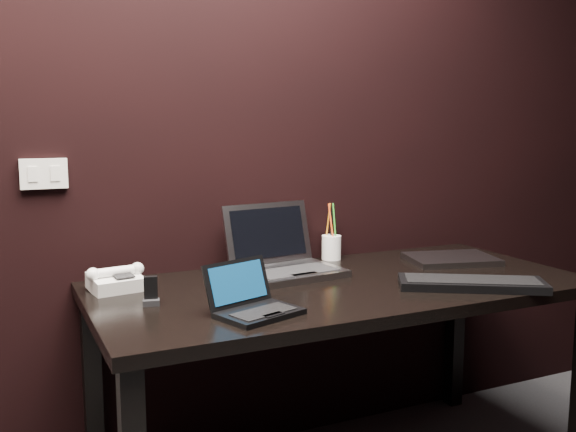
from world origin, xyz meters
name	(u,v)px	position (x,y,z in m)	size (l,w,h in m)	color
wall_back	(219,119)	(0.00, 1.80, 1.30)	(4.00, 4.00, 0.00)	black
wall_switch	(44,174)	(-0.62, 1.79, 1.12)	(0.15, 0.02, 0.10)	silver
desk	(342,304)	(0.30, 1.40, 0.66)	(1.70, 0.80, 0.74)	black
netbook	(253,304)	(-0.12, 1.19, 0.77)	(0.28, 0.26, 0.15)	black
silver_laptop	(284,261)	(0.17, 1.60, 0.79)	(0.39, 0.36, 0.25)	gray
ext_keyboard	(472,283)	(0.66, 1.15, 0.75)	(0.49, 0.39, 0.03)	black
closed_laptop	(451,259)	(0.86, 1.51, 0.75)	(0.38, 0.32, 0.02)	gray
desk_phone	(115,280)	(-0.43, 1.62, 0.77)	(0.20, 0.17, 0.09)	silver
mobile_phone	(151,294)	(-0.36, 1.41, 0.77)	(0.06, 0.05, 0.09)	black
pen_cup	(331,246)	(0.45, 1.75, 0.79)	(0.09, 0.09, 0.23)	white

